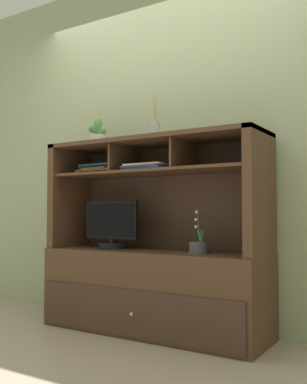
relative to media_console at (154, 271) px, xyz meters
The scene contains 9 objects.
floor_plane 0.44m from the media_console, 90.00° to the right, with size 6.00×6.00×0.02m, color tan.
back_wall 1.01m from the media_console, 90.00° to the left, with size 6.00×0.02×2.80m, color #A1AD82.
media_console is the anchor object (origin of this frame).
tv_monitor 0.46m from the media_console, behind, with size 0.45×0.20×0.35m.
potted_orchid 0.41m from the media_console, ahead, with size 0.15×0.15×0.28m.
magazine_stack_left 0.88m from the media_console, behind, with size 0.42×0.30×0.07m.
magazine_stack_centre 0.73m from the media_console, 81.07° to the right, with size 0.33×0.33×0.04m.
diffuser_bottle 1.00m from the media_console, 90.00° to the left, with size 0.07×0.07×0.32m.
potted_succulent 1.15m from the media_console, behind, with size 0.16×0.16×0.22m.
Camera 1 is at (1.69, -2.71, 0.84)m, focal length 42.16 mm.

